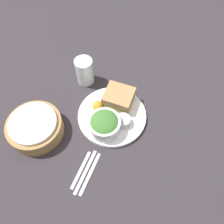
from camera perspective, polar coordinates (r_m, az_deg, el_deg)
ground_plane at (r=0.89m, az=0.00°, el=-1.21°), size 4.00×4.00×0.00m
plate at (r=0.88m, az=0.00°, el=-0.95°), size 0.28×0.28×0.02m
sandwich at (r=0.89m, az=1.77°, el=3.77°), size 0.13×0.14×0.06m
salad_bowl at (r=0.81m, az=-2.00°, el=-3.15°), size 0.12×0.12×0.07m
dressing_cup at (r=0.84m, az=2.89°, el=-2.32°), size 0.06×0.06×0.03m
orange_wedge at (r=0.88m, az=-3.81°, el=1.59°), size 0.04×0.04×0.04m
drink_glass at (r=0.96m, az=-7.17°, el=10.53°), size 0.08×0.08×0.12m
bread_basket at (r=0.88m, az=-19.42°, el=-3.71°), size 0.21×0.21×0.07m
fork at (r=0.80m, az=-5.77°, el=-15.73°), size 0.16×0.06×0.01m
knife at (r=0.80m, az=-6.96°, el=-15.22°), size 0.16×0.06×0.01m
spoon at (r=0.81m, az=-8.14°, el=-14.71°), size 0.14×0.05×0.01m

